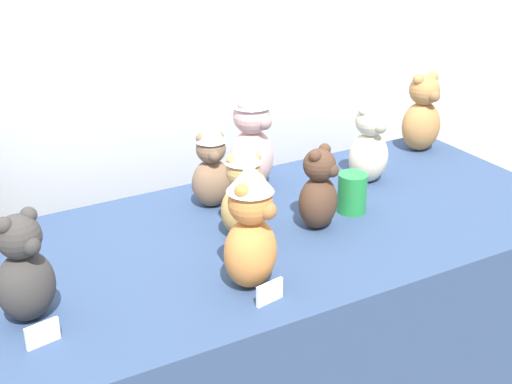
{
  "coord_description": "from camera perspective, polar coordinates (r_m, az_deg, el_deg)",
  "views": [
    {
      "loc": [
        -0.8,
        -1.18,
        1.58
      ],
      "look_at": [
        0.0,
        0.25,
        0.84
      ],
      "focal_mm": 50.27,
      "sensor_mm": 36.0,
      "label": 1
    }
  ],
  "objects": [
    {
      "name": "teddy_bear_blush",
      "position": [
        2.07,
        -0.35,
        4.38
      ],
      "size": [
        0.18,
        0.17,
        0.32
      ],
      "rotation": [
        0.0,
        0.0,
        0.41
      ],
      "color": "beige",
      "rests_on": "display_table"
    },
    {
      "name": "teddy_bear_cocoa",
      "position": [
        1.85,
        5.01,
        0.12
      ],
      "size": [
        0.15,
        0.14,
        0.22
      ],
      "rotation": [
        0.0,
        0.0,
        0.5
      ],
      "color": "#4C3323",
      "rests_on": "display_table"
    },
    {
      "name": "teddy_bear_honey",
      "position": [
        1.79,
        -1.0,
        0.12
      ],
      "size": [
        0.13,
        0.12,
        0.26
      ],
      "rotation": [
        0.0,
        0.0,
        -0.17
      ],
      "color": "tan",
      "rests_on": "display_table"
    },
    {
      "name": "display_table",
      "position": [
        2.04,
        0.0,
        -12.31
      ],
      "size": [
        1.8,
        0.76,
        0.72
      ],
      "primitive_type": "cube",
      "color": "navy",
      "rests_on": "ground_plane"
    },
    {
      "name": "teddy_bear_charcoal",
      "position": [
        1.54,
        -17.97,
        -5.95
      ],
      "size": [
        0.16,
        0.15,
        0.25
      ],
      "rotation": [
        0.0,
        0.0,
        0.39
      ],
      "color": "#383533",
      "rests_on": "display_table"
    },
    {
      "name": "name_card_front_middle",
      "position": [
        1.57,
        1.09,
        -7.98
      ],
      "size": [
        0.07,
        0.02,
        0.05
      ],
      "primitive_type": "cube",
      "rotation": [
        0.0,
        0.0,
        0.18
      ],
      "color": "white",
      "rests_on": "display_table"
    },
    {
      "name": "teddy_bear_caramel",
      "position": [
        2.43,
        13.09,
        6.02
      ],
      "size": [
        0.14,
        0.12,
        0.26
      ],
      "rotation": [
        0.0,
        0.0,
        0.04
      ],
      "color": "#B27A42",
      "rests_on": "display_table"
    },
    {
      "name": "party_cup_green",
      "position": [
        1.97,
        7.66,
        -0.06
      ],
      "size": [
        0.08,
        0.08,
        0.11
      ],
      "primitive_type": "cylinder",
      "color": "#238C3D",
      "rests_on": "display_table"
    },
    {
      "name": "teddy_bear_cream",
      "position": [
        2.15,
        9.01,
        3.67
      ],
      "size": [
        0.13,
        0.12,
        0.24
      ],
      "rotation": [
        0.0,
        0.0,
        0.08
      ],
      "color": "beige",
      "rests_on": "display_table"
    },
    {
      "name": "teddy_bear_ginger",
      "position": [
        1.57,
        -0.43,
        -2.84
      ],
      "size": [
        0.17,
        0.17,
        0.3
      ],
      "rotation": [
        0.0,
        0.0,
        0.54
      ],
      "color": "#D17F3D",
      "rests_on": "display_table"
    },
    {
      "name": "teddy_bear_mocha",
      "position": [
        1.96,
        -3.57,
        2.09
      ],
      "size": [
        0.13,
        0.11,
        0.25
      ],
      "rotation": [
        0.0,
        0.0,
        -0.19
      ],
      "color": "#7F6047",
      "rests_on": "display_table"
    },
    {
      "name": "name_card_front_left",
      "position": [
        1.5,
        -16.62,
        -10.75
      ],
      "size": [
        0.07,
        0.02,
        0.05
      ],
      "primitive_type": "cube",
      "rotation": [
        0.0,
        0.0,
        0.18
      ],
      "color": "white",
      "rests_on": "display_table"
    }
  ]
}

